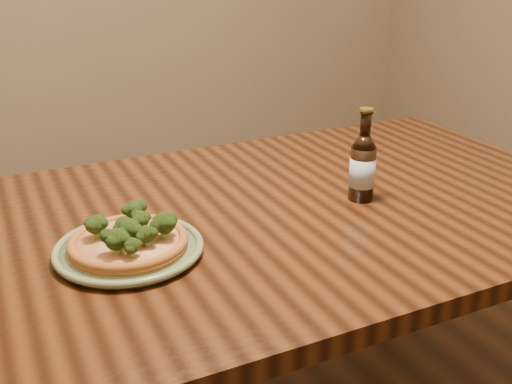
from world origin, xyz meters
name	(u,v)px	position (x,y,z in m)	size (l,w,h in m)	color
table	(255,249)	(0.00, 0.10, 0.66)	(1.60, 0.90, 0.75)	#42210E
plate	(129,249)	(-0.29, 0.03, 0.76)	(0.27, 0.27, 0.02)	#6E8058
pizza	(129,239)	(-0.29, 0.03, 0.78)	(0.22, 0.22, 0.07)	#A55D25
beer_bottle	(363,167)	(0.24, 0.05, 0.83)	(0.06, 0.06, 0.21)	black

